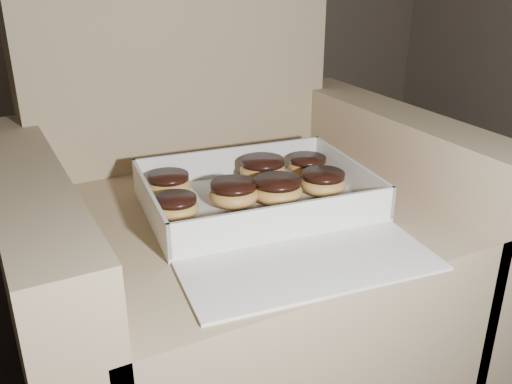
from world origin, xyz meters
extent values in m
cube|color=tan|center=(0.48, 0.98, 0.19)|extent=(0.64, 0.64, 0.37)
cube|color=tan|center=(0.48, 1.27, 0.60)|extent=(0.64, 0.12, 0.46)
cube|color=tan|center=(0.14, 0.98, 0.25)|extent=(0.11, 0.64, 0.50)
cube|color=tan|center=(0.83, 0.98, 0.25)|extent=(0.11, 0.64, 0.50)
cube|color=white|center=(0.50, 0.95, 0.38)|extent=(0.41, 0.33, 0.01)
cube|color=white|center=(0.52, 1.09, 0.41)|extent=(0.37, 0.05, 0.06)
cube|color=white|center=(0.49, 0.82, 0.41)|extent=(0.37, 0.05, 0.06)
cube|color=white|center=(0.32, 0.98, 0.41)|extent=(0.04, 0.28, 0.06)
cube|color=white|center=(0.69, 0.93, 0.41)|extent=(0.04, 0.28, 0.06)
cube|color=#E75D8B|center=(0.69, 0.93, 0.41)|extent=(0.04, 0.27, 0.05)
cube|color=white|center=(0.48, 0.74, 0.38)|extent=(0.39, 0.20, 0.01)
ellipsoid|color=#ECB552|center=(0.54, 0.94, 0.40)|extent=(0.09, 0.09, 0.04)
cylinder|color=black|center=(0.54, 0.94, 0.42)|extent=(0.08, 0.08, 0.01)
ellipsoid|color=#ECB552|center=(0.56, 1.04, 0.40)|extent=(0.09, 0.09, 0.04)
cylinder|color=black|center=(0.56, 1.04, 0.42)|extent=(0.08, 0.08, 0.01)
ellipsoid|color=#ECB552|center=(0.38, 1.06, 0.40)|extent=(0.08, 0.08, 0.04)
cylinder|color=black|center=(0.38, 1.06, 0.42)|extent=(0.07, 0.07, 0.01)
ellipsoid|color=#ECB552|center=(0.63, 0.93, 0.40)|extent=(0.08, 0.08, 0.04)
cylinder|color=black|center=(0.63, 0.93, 0.42)|extent=(0.08, 0.08, 0.01)
ellipsoid|color=#ECB552|center=(0.65, 1.02, 0.40)|extent=(0.08, 0.08, 0.04)
cylinder|color=black|center=(0.65, 1.02, 0.41)|extent=(0.07, 0.07, 0.01)
ellipsoid|color=#ECB552|center=(0.36, 0.96, 0.40)|extent=(0.07, 0.07, 0.04)
cylinder|color=black|center=(0.36, 0.96, 0.41)|extent=(0.07, 0.07, 0.01)
ellipsoid|color=#ECB552|center=(0.46, 0.96, 0.40)|extent=(0.09, 0.09, 0.04)
cylinder|color=black|center=(0.46, 0.96, 0.42)|extent=(0.08, 0.08, 0.01)
ellipsoid|color=black|center=(0.56, 0.91, 0.38)|extent=(0.01, 0.01, 0.00)
ellipsoid|color=black|center=(0.41, 0.84, 0.38)|extent=(0.01, 0.01, 0.00)
ellipsoid|color=black|center=(0.62, 0.85, 0.38)|extent=(0.01, 0.01, 0.00)
ellipsoid|color=black|center=(0.62, 0.85, 0.38)|extent=(0.01, 0.01, 0.00)
ellipsoid|color=black|center=(0.44, 0.89, 0.38)|extent=(0.01, 0.01, 0.00)
camera|label=1|loc=(0.08, 0.15, 0.80)|focal=40.00mm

